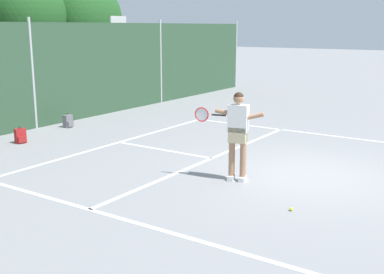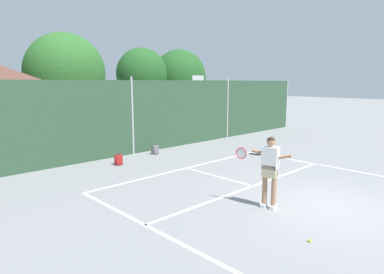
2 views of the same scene
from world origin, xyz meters
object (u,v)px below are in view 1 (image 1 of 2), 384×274
basketball_hoop (118,47)px  tennis_player (237,128)px  backpack_red (21,136)px  tennis_ball (291,209)px  backpack_grey (68,121)px

basketball_hoop → tennis_player: 11.09m
backpack_red → tennis_player: bearing=-86.7°
basketball_hoop → tennis_ball: 13.13m
tennis_player → basketball_hoop: bearing=54.7°
tennis_ball → backpack_grey: (2.83, 8.74, 0.16)m
backpack_red → backpack_grey: same height
basketball_hoop → backpack_grey: (-4.54, -1.89, -2.12)m
backpack_red → backpack_grey: 2.28m
tennis_ball → basketball_hoop: bearing=55.3°
tennis_player → backpack_red: bearing=93.3°
backpack_red → basketball_hoop: bearing=19.8°
basketball_hoop → backpack_grey: size_ratio=7.67×
tennis_player → tennis_ball: tennis_player is taller
tennis_player → backpack_red: size_ratio=4.01×
tennis_player → tennis_ball: (-0.99, -1.63, -1.08)m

